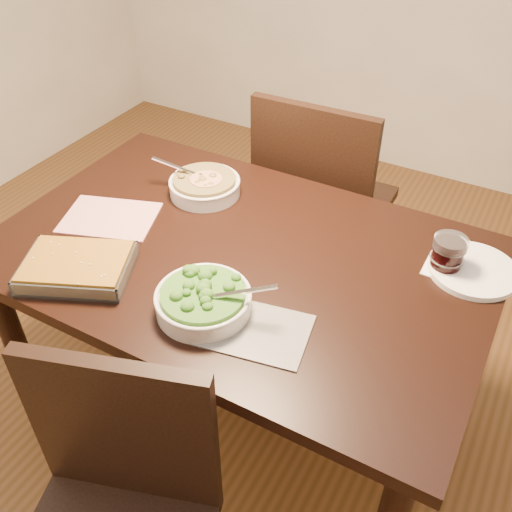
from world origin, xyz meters
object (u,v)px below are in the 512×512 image
Objects in this scene: stew_bowl at (205,185)px; broccoli_bowl at (203,300)px; table at (239,277)px; baking_dish at (77,267)px; dinner_plate at (473,270)px; wine_tumbler at (448,253)px; chair_far at (320,199)px.

broccoli_bowl is (0.29, -0.45, 0.00)m from stew_bowl.
baking_dish is at bearing -138.36° from table.
baking_dish is at bearing -150.59° from dinner_plate.
wine_tumbler is at bearing 6.36° from baking_dish.
chair_far is at bearing 62.99° from stew_bowl.
stew_bowl is 0.51m from baking_dish.
stew_bowl is at bearing -178.55° from dinner_plate.
table is at bearing -40.02° from stew_bowl.
broccoli_bowl is 0.27× the size of chair_far.
stew_bowl is at bearing 61.43° from chair_far.
wine_tumbler reaches higher than table.
chair_far is at bearing 92.02° from table.
baking_dish is (-0.37, -0.05, -0.01)m from broccoli_bowl.
wine_tumbler reaches higher than baking_dish.
stew_bowl is at bearing 122.71° from broccoli_bowl.
dinner_plate is 0.25× the size of chair_far.
stew_bowl is 0.95× the size of broccoli_bowl.
dinner_plate is at bearing 5.56° from baking_dish.
table is 0.65m from dinner_plate.
table is at bearing 17.79° from baking_dish.
baking_dish is at bearing -172.43° from broccoli_bowl.
dinner_plate is 0.78m from chair_far.
broccoli_bowl is at bearing -57.29° from stew_bowl.
broccoli_bowl is at bearing -137.22° from wine_tumbler.
dinner_plate is (0.85, 0.02, -0.02)m from stew_bowl.
table is 0.28m from broccoli_bowl.
stew_bowl is 0.55m from chair_far.
wine_tumbler is at bearing 42.78° from broccoli_bowl.
chair_far is (0.31, 0.95, -0.23)m from baking_dish.
wine_tumbler is (0.49, 0.45, 0.02)m from broccoli_bowl.
chair_far reaches higher than broccoli_bowl.
chair_far is at bearing 94.13° from broccoli_bowl.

